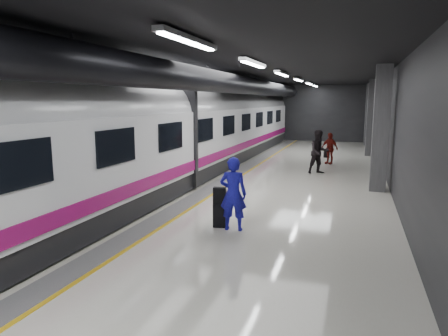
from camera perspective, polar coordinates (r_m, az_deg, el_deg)
The scene contains 9 objects.
ground at distance 14.20m, azimuth 2.66°, elevation -3.64°, with size 40.00×40.00×0.00m, color beige.
platform_hall at distance 14.82m, azimuth 2.70°, elevation 10.70°, with size 10.02×40.02×4.51m.
train at distance 15.07m, azimuth -9.30°, elevation 4.98°, with size 3.05×38.00×4.05m.
traveler_main at distance 10.03m, azimuth 1.32°, elevation -3.71°, with size 0.68×0.45×1.87m, color #1B1BCF.
suitcase_main at distance 10.43m, azimuth -0.49°, elevation -6.77°, with size 0.38×0.24×0.61m, color black.
shoulder_bag at distance 10.29m, azimuth -0.63°, elevation -3.97°, with size 0.33×0.17×0.44m, color black.
traveler_far_a at distance 18.38m, azimuth 13.41°, elevation 2.25°, with size 0.96×0.74×1.97m, color black.
traveler_far_b at distance 21.43m, azimuth 14.84°, elevation 2.74°, with size 0.95×0.40×1.62m, color maroon.
suitcase_far at distance 23.85m, azimuth 14.45°, elevation 2.01°, with size 0.31×0.20×0.46m, color black.
Camera 1 is at (3.72, -13.31, 3.24)m, focal length 32.00 mm.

